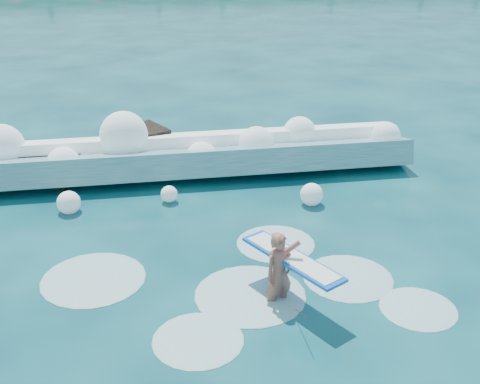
{
  "coord_description": "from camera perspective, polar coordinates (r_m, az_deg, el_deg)",
  "views": [
    {
      "loc": [
        -0.8,
        -11.54,
        7.4
      ],
      "look_at": [
        1.5,
        2.0,
        1.2
      ],
      "focal_mm": 45.0,
      "sensor_mm": 36.0,
      "label": 1
    }
  ],
  "objects": [
    {
      "name": "breaking_wave",
      "position": [
        19.38,
        -7.58,
        3.15
      ],
      "size": [
        16.0,
        2.58,
        1.38
      ],
      "color": "teal",
      "rests_on": "ground"
    },
    {
      "name": "surfer_with_board",
      "position": [
        12.74,
        4.02,
        -7.47
      ],
      "size": [
        1.78,
        3.0,
        1.91
      ],
      "color": "#A1584B",
      "rests_on": "ground"
    },
    {
      "name": "ground",
      "position": [
        13.73,
        -4.83,
        -8.41
      ],
      "size": [
        200.0,
        200.0,
        0.0
      ],
      "primitive_type": "plane",
      "color": "#072E3E",
      "rests_on": "ground"
    },
    {
      "name": "rock_cluster",
      "position": [
        20.42,
        -18.33,
        2.99
      ],
      "size": [
        8.01,
        3.22,
        1.28
      ],
      "color": "black",
      "rests_on": "ground"
    },
    {
      "name": "surf_foam",
      "position": [
        13.54,
        -0.12,
        -8.82
      ],
      "size": [
        8.78,
        5.39,
        0.12
      ],
      "color": "silver",
      "rests_on": "ground"
    },
    {
      "name": "wave_spray",
      "position": [
        19.2,
        -8.97,
        4.28
      ],
      "size": [
        14.86,
        4.66,
        2.06
      ],
      "color": "white",
      "rests_on": "ground"
    }
  ]
}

